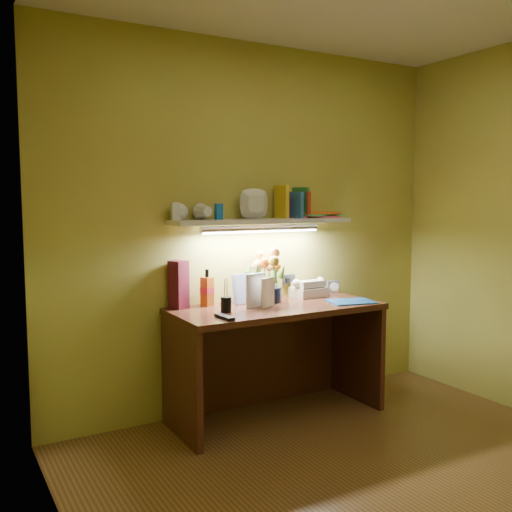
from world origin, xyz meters
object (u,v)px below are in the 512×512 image
(telephone, at_px, (309,287))
(whisky_bottle, at_px, (207,288))
(desk_clock, at_px, (333,287))
(desk, at_px, (277,361))
(flower_bouquet, at_px, (266,276))

(telephone, xyz_separation_m, whisky_bottle, (-0.78, 0.04, 0.05))
(desk_clock, bearing_deg, whisky_bottle, -158.43)
(whisky_bottle, bearing_deg, desk_clock, 1.38)
(desk_clock, relative_size, whisky_bottle, 0.37)
(desk, relative_size, whisky_bottle, 5.78)
(flower_bouquet, xyz_separation_m, whisky_bottle, (-0.42, 0.06, -0.06))
(flower_bouquet, relative_size, telephone, 1.59)
(desk, xyz_separation_m, whisky_bottle, (-0.40, 0.22, 0.50))
(flower_bouquet, bearing_deg, desk, -95.61)
(desk, bearing_deg, desk_clock, 20.82)
(flower_bouquet, bearing_deg, whisky_bottle, 171.69)
(telephone, height_order, desk_clock, telephone)
(telephone, bearing_deg, desk_clock, 11.87)
(desk_clock, height_order, whisky_bottle, whisky_bottle)
(desk, distance_m, desk_clock, 0.81)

